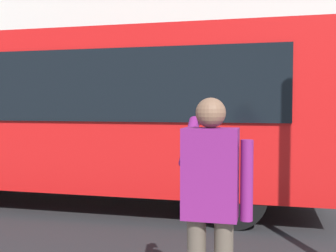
{
  "coord_description": "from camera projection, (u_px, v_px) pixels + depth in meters",
  "views": [
    {
      "loc": [
        -1.56,
        7.24,
        1.79
      ],
      "look_at": [
        0.09,
        0.31,
        1.43
      ],
      "focal_mm": 43.63,
      "sensor_mm": 36.0,
      "label": 1
    }
  ],
  "objects": [
    {
      "name": "pedestrian_photographer",
      "position": [
        211.0,
        195.0,
        2.97
      ],
      "size": [
        0.53,
        0.52,
        1.7
      ],
      "color": "#4C4238",
      "rests_on": "sidewalk_curb"
    },
    {
      "name": "ground_plane",
      "position": [
        177.0,
        203.0,
        7.49
      ],
      "size": [
        60.0,
        60.0,
        0.0
      ],
      "primitive_type": "plane",
      "color": "#232326"
    },
    {
      "name": "red_bus",
      "position": [
        76.0,
        111.0,
        7.65
      ],
      "size": [
        9.05,
        2.54,
        3.08
      ],
      "color": "red",
      "rests_on": "ground_plane"
    }
  ]
}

